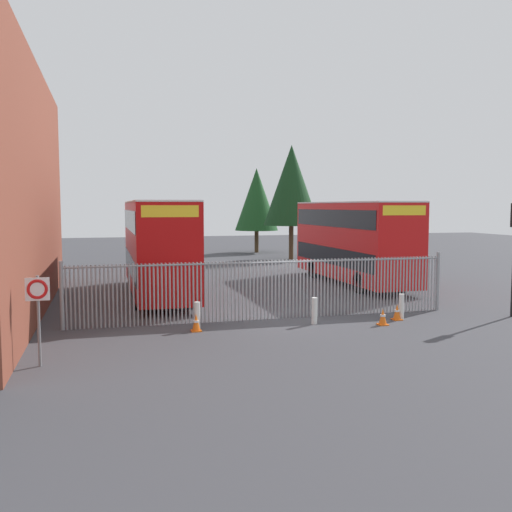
{
  "coord_description": "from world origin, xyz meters",
  "views": [
    {
      "loc": [
        -6.42,
        -19.86,
        4.19
      ],
      "look_at": [
        0.0,
        4.0,
        2.0
      ],
      "focal_mm": 39.6,
      "sensor_mm": 36.0,
      "label": 1
    }
  ],
  "objects_px": {
    "bollard_near_left": "(197,316)",
    "traffic_cone_mid_forecourt": "(397,312)",
    "bollard_center_front": "(314,311)",
    "speed_limit_sign_post": "(38,300)",
    "double_decker_bus_behind_fence_left": "(352,239)",
    "traffic_cone_by_gate": "(383,317)",
    "bollard_near_right": "(401,307)",
    "double_decker_bus_near_gate": "(158,244)",
    "traffic_cone_near_kerb": "(196,323)"
  },
  "relations": [
    {
      "from": "double_decker_bus_near_gate",
      "to": "traffic_cone_mid_forecourt",
      "type": "bearing_deg",
      "value": -44.74
    },
    {
      "from": "bollard_near_left",
      "to": "bollard_near_right",
      "type": "height_order",
      "value": "same"
    },
    {
      "from": "traffic_cone_by_gate",
      "to": "bollard_near_right",
      "type": "bearing_deg",
      "value": 32.99
    },
    {
      "from": "bollard_near_right",
      "to": "traffic_cone_mid_forecourt",
      "type": "xyz_separation_m",
      "value": [
        -0.21,
        -0.06,
        -0.19
      ]
    },
    {
      "from": "double_decker_bus_behind_fence_left",
      "to": "bollard_near_left",
      "type": "relative_size",
      "value": 11.38
    },
    {
      "from": "bollard_near_left",
      "to": "speed_limit_sign_post",
      "type": "bearing_deg",
      "value": -144.43
    },
    {
      "from": "double_decker_bus_near_gate",
      "to": "bollard_near_left",
      "type": "relative_size",
      "value": 11.38
    },
    {
      "from": "traffic_cone_mid_forecourt",
      "to": "bollard_near_left",
      "type": "bearing_deg",
      "value": 177.67
    },
    {
      "from": "double_decker_bus_behind_fence_left",
      "to": "traffic_cone_by_gate",
      "type": "bearing_deg",
      "value": -108.93
    },
    {
      "from": "double_decker_bus_behind_fence_left",
      "to": "bollard_near_left",
      "type": "distance_m",
      "value": 13.67
    },
    {
      "from": "bollard_near_left",
      "to": "traffic_cone_by_gate",
      "type": "xyz_separation_m",
      "value": [
        6.44,
        -0.98,
        -0.19
      ]
    },
    {
      "from": "traffic_cone_near_kerb",
      "to": "traffic_cone_mid_forecourt",
      "type": "bearing_deg",
      "value": -0.3
    },
    {
      "from": "double_decker_bus_behind_fence_left",
      "to": "traffic_cone_mid_forecourt",
      "type": "bearing_deg",
      "value": -105.06
    },
    {
      "from": "bollard_near_right",
      "to": "traffic_cone_mid_forecourt",
      "type": "bearing_deg",
      "value": -163.25
    },
    {
      "from": "double_decker_bus_near_gate",
      "to": "traffic_cone_by_gate",
      "type": "bearing_deg",
      "value": -50.63
    },
    {
      "from": "double_decker_bus_near_gate",
      "to": "double_decker_bus_behind_fence_left",
      "type": "xyz_separation_m",
      "value": [
        10.55,
        1.57,
        0.0
      ]
    },
    {
      "from": "double_decker_bus_behind_fence_left",
      "to": "bollard_near_right",
      "type": "relative_size",
      "value": 11.38
    },
    {
      "from": "double_decker_bus_near_gate",
      "to": "traffic_cone_near_kerb",
      "type": "xyz_separation_m",
      "value": [
        0.53,
        -7.88,
        -2.13
      ]
    },
    {
      "from": "speed_limit_sign_post",
      "to": "traffic_cone_mid_forecourt",
      "type": "bearing_deg",
      "value": 14.2
    },
    {
      "from": "bollard_center_front",
      "to": "double_decker_bus_behind_fence_left",
      "type": "bearing_deg",
      "value": 58.44
    },
    {
      "from": "traffic_cone_mid_forecourt",
      "to": "traffic_cone_by_gate",
      "type": "bearing_deg",
      "value": -143.99
    },
    {
      "from": "bollard_center_front",
      "to": "traffic_cone_mid_forecourt",
      "type": "xyz_separation_m",
      "value": [
        3.21,
        -0.11,
        -0.19
      ]
    },
    {
      "from": "bollard_center_front",
      "to": "traffic_cone_mid_forecourt",
      "type": "relative_size",
      "value": 1.61
    },
    {
      "from": "double_decker_bus_behind_fence_left",
      "to": "traffic_cone_near_kerb",
      "type": "height_order",
      "value": "double_decker_bus_behind_fence_left"
    },
    {
      "from": "bollard_near_right",
      "to": "speed_limit_sign_post",
      "type": "height_order",
      "value": "speed_limit_sign_post"
    },
    {
      "from": "traffic_cone_mid_forecourt",
      "to": "traffic_cone_near_kerb",
      "type": "bearing_deg",
      "value": 179.7
    },
    {
      "from": "double_decker_bus_behind_fence_left",
      "to": "traffic_cone_by_gate",
      "type": "relative_size",
      "value": 18.32
    },
    {
      "from": "bollard_near_left",
      "to": "traffic_cone_near_kerb",
      "type": "height_order",
      "value": "bollard_near_left"
    },
    {
      "from": "bollard_center_front",
      "to": "traffic_cone_near_kerb",
      "type": "relative_size",
      "value": 1.61
    },
    {
      "from": "bollard_center_front",
      "to": "double_decker_bus_near_gate",
      "type": "bearing_deg",
      "value": 121.51
    },
    {
      "from": "double_decker_bus_near_gate",
      "to": "bollard_near_right",
      "type": "bearing_deg",
      "value": -43.78
    },
    {
      "from": "bollard_near_left",
      "to": "bollard_center_front",
      "type": "bearing_deg",
      "value": -2.57
    },
    {
      "from": "double_decker_bus_behind_fence_left",
      "to": "traffic_cone_by_gate",
      "type": "height_order",
      "value": "double_decker_bus_behind_fence_left"
    },
    {
      "from": "bollard_near_left",
      "to": "traffic_cone_mid_forecourt",
      "type": "xyz_separation_m",
      "value": [
        7.38,
        -0.3,
        -0.19
      ]
    },
    {
      "from": "double_decker_bus_near_gate",
      "to": "traffic_cone_mid_forecourt",
      "type": "xyz_separation_m",
      "value": [
        7.99,
        -7.92,
        -2.13
      ]
    },
    {
      "from": "double_decker_bus_behind_fence_left",
      "to": "speed_limit_sign_post",
      "type": "relative_size",
      "value": 4.5
    },
    {
      "from": "bollard_near_left",
      "to": "traffic_cone_mid_forecourt",
      "type": "bearing_deg",
      "value": -2.33
    },
    {
      "from": "double_decker_bus_behind_fence_left",
      "to": "traffic_cone_mid_forecourt",
      "type": "xyz_separation_m",
      "value": [
        -2.55,
        -9.49,
        -2.13
      ]
    },
    {
      "from": "bollard_center_front",
      "to": "traffic_cone_by_gate",
      "type": "relative_size",
      "value": 1.61
    },
    {
      "from": "double_decker_bus_near_gate",
      "to": "speed_limit_sign_post",
      "type": "relative_size",
      "value": 4.5
    },
    {
      "from": "double_decker_bus_near_gate",
      "to": "speed_limit_sign_post",
      "type": "xyz_separation_m",
      "value": [
        -4.08,
        -10.98,
        -0.65
      ]
    },
    {
      "from": "speed_limit_sign_post",
      "to": "double_decker_bus_behind_fence_left",
      "type": "bearing_deg",
      "value": 40.62
    },
    {
      "from": "double_decker_bus_near_gate",
      "to": "traffic_cone_by_gate",
      "type": "height_order",
      "value": "double_decker_bus_near_gate"
    },
    {
      "from": "bollard_center_front",
      "to": "traffic_cone_near_kerb",
      "type": "distance_m",
      "value": 4.26
    },
    {
      "from": "traffic_cone_near_kerb",
      "to": "speed_limit_sign_post",
      "type": "relative_size",
      "value": 0.25
    },
    {
      "from": "traffic_cone_by_gate",
      "to": "speed_limit_sign_post",
      "type": "height_order",
      "value": "speed_limit_sign_post"
    },
    {
      "from": "double_decker_bus_near_gate",
      "to": "bollard_near_right",
      "type": "xyz_separation_m",
      "value": [
        8.2,
        -7.86,
        -1.95
      ]
    },
    {
      "from": "double_decker_bus_near_gate",
      "to": "traffic_cone_near_kerb",
      "type": "bearing_deg",
      "value": -86.12
    },
    {
      "from": "double_decker_bus_near_gate",
      "to": "traffic_cone_near_kerb",
      "type": "relative_size",
      "value": 18.32
    },
    {
      "from": "bollard_center_front",
      "to": "speed_limit_sign_post",
      "type": "height_order",
      "value": "speed_limit_sign_post"
    }
  ]
}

